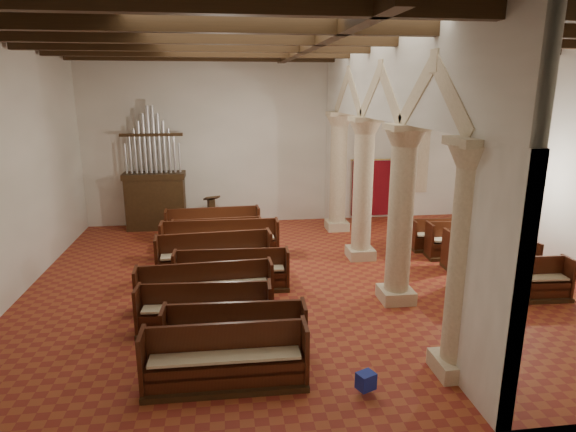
% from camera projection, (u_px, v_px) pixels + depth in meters
% --- Properties ---
extents(floor, '(14.00, 14.00, 0.00)m').
position_uv_depth(floor, '(309.00, 280.00, 12.46)').
color(floor, '#983F21').
rests_on(floor, ground).
extents(ceiling, '(14.00, 14.00, 0.00)m').
position_uv_depth(ceiling, '(311.00, 34.00, 10.94)').
color(ceiling, black).
rests_on(ceiling, wall_back).
extents(wall_back, '(14.00, 0.02, 6.00)m').
position_uv_depth(wall_back, '(281.00, 140.00, 17.45)').
color(wall_back, white).
rests_on(wall_back, floor).
extents(wall_front, '(14.00, 0.02, 6.00)m').
position_uv_depth(wall_front, '(395.00, 238.00, 5.95)').
color(wall_front, white).
rests_on(wall_front, floor).
extents(wall_left, '(0.02, 12.00, 6.00)m').
position_uv_depth(wall_left, '(4.00, 171.00, 10.81)').
color(wall_left, white).
rests_on(wall_left, floor).
extents(wall_right, '(0.02, 12.00, 6.00)m').
position_uv_depth(wall_right, '(573.00, 160.00, 12.59)').
color(wall_right, white).
rests_on(wall_right, floor).
extents(ceiling_beams, '(13.80, 11.80, 0.30)m').
position_uv_depth(ceiling_beams, '(311.00, 43.00, 10.98)').
color(ceiling_beams, '#392412').
rests_on(ceiling_beams, wall_back).
extents(arcade, '(0.90, 11.90, 6.00)m').
position_uv_depth(arcade, '(382.00, 141.00, 11.79)').
color(arcade, beige).
rests_on(arcade, floor).
extents(window_right_b, '(0.03, 1.00, 2.20)m').
position_uv_depth(window_right_b, '(513.00, 174.00, 15.19)').
color(window_right_b, '#306C58').
rests_on(window_right_b, wall_right).
extents(window_back, '(1.00, 0.03, 2.20)m').
position_uv_depth(window_back, '(411.00, 160.00, 18.27)').
color(window_back, '#306C58').
rests_on(window_back, wall_back).
extents(pipe_organ, '(2.10, 0.85, 4.40)m').
position_uv_depth(pipe_organ, '(155.00, 190.00, 16.81)').
color(pipe_organ, '#392412').
rests_on(pipe_organ, floor).
extents(lectern, '(0.60, 0.63, 1.23)m').
position_uv_depth(lectern, '(212.00, 215.00, 16.96)').
color(lectern, '#342410').
rests_on(lectern, floor).
extents(dossal_curtain, '(1.80, 0.07, 2.17)m').
position_uv_depth(dossal_curtain, '(373.00, 188.00, 18.29)').
color(dossal_curtain, maroon).
rests_on(dossal_curtain, floor).
extents(processional_banner, '(0.59, 0.75, 2.69)m').
position_uv_depth(processional_banner, '(404.00, 198.00, 18.10)').
color(processional_banner, '#392412').
rests_on(processional_banner, floor).
extents(hymnal_box_a, '(0.35, 0.32, 0.28)m').
position_uv_depth(hymnal_box_a, '(366.00, 381.00, 7.73)').
color(hymnal_box_a, navy).
rests_on(hymnal_box_a, floor).
extents(hymnal_box_b, '(0.41, 0.36, 0.35)m').
position_uv_depth(hymnal_box_b, '(271.00, 336.00, 9.07)').
color(hymnal_box_b, navy).
rests_on(hymnal_box_b, floor).
extents(hymnal_box_c, '(0.37, 0.32, 0.34)m').
position_uv_depth(hymnal_box_c, '(258.00, 294.00, 10.97)').
color(hymnal_box_c, '#18169C').
rests_on(hymnal_box_c, floor).
extents(tube_heater_a, '(1.09, 0.52, 0.11)m').
position_uv_depth(tube_heater_a, '(263.00, 360.00, 8.48)').
color(tube_heater_a, silver).
rests_on(tube_heater_a, floor).
extents(tube_heater_b, '(1.09, 0.48, 0.11)m').
position_uv_depth(tube_heater_b, '(200.00, 338.00, 9.23)').
color(tube_heater_b, silver).
rests_on(tube_heater_b, floor).
extents(nave_pew_0, '(2.70, 0.74, 1.06)m').
position_uv_depth(nave_pew_0, '(226.00, 367.00, 7.91)').
color(nave_pew_0, '#392412').
rests_on(nave_pew_0, floor).
extents(nave_pew_1, '(2.62, 0.80, 1.03)m').
position_uv_depth(nave_pew_1, '(235.00, 341.00, 8.76)').
color(nave_pew_1, '#392412').
rests_on(nave_pew_1, floor).
extents(nave_pew_2, '(2.73, 0.82, 0.99)m').
position_uv_depth(nave_pew_2, '(205.00, 316.00, 9.75)').
color(nave_pew_2, '#392412').
rests_on(nave_pew_2, floor).
extents(nave_pew_3, '(3.06, 0.82, 1.02)m').
position_uv_depth(nave_pew_3, '(206.00, 294.00, 10.81)').
color(nave_pew_3, '#392412').
rests_on(nave_pew_3, floor).
extents(nave_pew_4, '(2.83, 0.79, 1.00)m').
position_uv_depth(nave_pew_4, '(232.00, 277.00, 11.80)').
color(nave_pew_4, '#392412').
rests_on(nave_pew_4, floor).
extents(nave_pew_5, '(3.05, 0.97, 1.14)m').
position_uv_depth(nave_pew_5, '(215.00, 262.00, 12.68)').
color(nave_pew_5, '#392412').
rests_on(nave_pew_5, floor).
extents(nave_pew_6, '(3.40, 0.78, 1.11)m').
position_uv_depth(nave_pew_6, '(221.00, 246.00, 14.01)').
color(nave_pew_6, '#392412').
rests_on(nave_pew_6, floor).
extents(nave_pew_7, '(2.74, 0.76, 0.97)m').
position_uv_depth(nave_pew_7, '(218.00, 240.00, 14.73)').
color(nave_pew_7, '#392412').
rests_on(nave_pew_7, floor).
extents(nave_pew_8, '(3.04, 0.89, 1.09)m').
position_uv_depth(nave_pew_8, '(213.00, 231.00, 15.58)').
color(nave_pew_8, '#392412').
rests_on(nave_pew_8, floor).
extents(aisle_pew_0, '(1.92, 0.76, 0.99)m').
position_uv_depth(aisle_pew_0, '(529.00, 285.00, 11.27)').
color(aisle_pew_0, '#392412').
rests_on(aisle_pew_0, floor).
extents(aisle_pew_1, '(1.95, 0.83, 1.12)m').
position_uv_depth(aisle_pew_1, '(498.00, 271.00, 12.04)').
color(aisle_pew_1, '#392412').
rests_on(aisle_pew_1, floor).
extents(aisle_pew_2, '(2.19, 0.80, 1.10)m').
position_uv_depth(aisle_pew_2, '(484.00, 255.00, 13.21)').
color(aisle_pew_2, '#392412').
rests_on(aisle_pew_2, floor).
extents(aisle_pew_3, '(2.13, 0.84, 1.06)m').
position_uv_depth(aisle_pew_3, '(462.00, 246.00, 14.07)').
color(aisle_pew_3, '#392412').
rests_on(aisle_pew_3, floor).
extents(aisle_pew_4, '(1.97, 0.75, 0.95)m').
position_uv_depth(aisle_pew_4, '(443.00, 240.00, 14.78)').
color(aisle_pew_4, '#392412').
rests_on(aisle_pew_4, floor).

